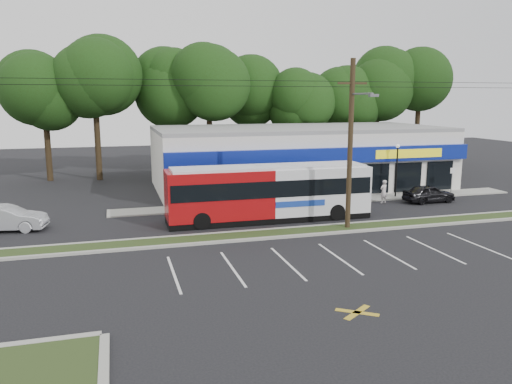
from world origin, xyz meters
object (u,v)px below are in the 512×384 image
object	(u,v)px
utility_pole	(348,139)
metrobus	(269,191)
pedestrian_a	(384,192)
car_silver	(6,218)
sign_post	(452,176)
pedestrian_b	(336,197)
car_dark	(429,193)
lamp_post	(397,164)

from	to	relation	value
utility_pole	metrobus	size ratio (longest dim) A/B	3.79
pedestrian_a	car_silver	bearing A→B (deg)	-14.35
sign_post	pedestrian_a	bearing A→B (deg)	-168.89
car_silver	pedestrian_a	xyz separation A→B (m)	(25.68, 1.04, 0.12)
pedestrian_a	pedestrian_b	bearing A→B (deg)	-1.59
car_dark	pedestrian_a	world-z (taller)	pedestrian_a
sign_post	car_dark	world-z (taller)	sign_post
sign_post	metrobus	world-z (taller)	metrobus
pedestrian_b	sign_post	bearing A→B (deg)	-164.31
lamp_post	utility_pole	bearing A→B (deg)	-136.05
utility_pole	car_silver	distance (m)	20.73
metrobus	pedestrian_b	xyz separation A→B (m)	(5.40, 1.50, -0.97)
sign_post	metrobus	xyz separation A→B (m)	(-16.85, -4.08, 0.32)
lamp_post	sign_post	size ratio (longest dim) A/B	1.91
car_dark	pedestrian_b	world-z (taller)	pedestrian_b
utility_pole	sign_post	world-z (taller)	utility_pole
car_silver	pedestrian_a	distance (m)	25.71
car_silver	metrobus	bearing A→B (deg)	-86.81
metrobus	pedestrian_b	distance (m)	5.68
metrobus	car_dark	world-z (taller)	metrobus
metrobus	car_dark	xyz separation A→B (m)	(13.30, 2.00, -1.20)
lamp_post	pedestrian_b	distance (m)	7.25
utility_pole	sign_post	distance (m)	15.71
car_dark	pedestrian_b	size ratio (longest dim) A/B	2.18
utility_pole	lamp_post	bearing A→B (deg)	43.95
utility_pole	pedestrian_b	size ratio (longest dim) A/B	27.47
utility_pole	lamp_post	size ratio (longest dim) A/B	11.76
metrobus	car_silver	bearing A→B (deg)	174.47
utility_pole	lamp_post	distance (m)	11.67
car_silver	pedestrian_b	world-z (taller)	pedestrian_b
metrobus	utility_pole	bearing A→B (deg)	-43.73
utility_pole	car_dark	bearing A→B (deg)	30.11
sign_post	metrobus	bearing A→B (deg)	-166.40
utility_pole	lamp_post	xyz separation A→B (m)	(8.17, 7.87, -2.74)
lamp_post	sign_post	world-z (taller)	lamp_post
car_silver	car_dark	bearing A→B (deg)	-80.15
pedestrian_a	metrobus	bearing A→B (deg)	-1.34
lamp_post	car_silver	size ratio (longest dim) A/B	0.92
metrobus	pedestrian_a	world-z (taller)	metrobus
lamp_post	pedestrian_b	xyz separation A→B (m)	(-6.45, -2.80, -1.76)
car_dark	car_silver	world-z (taller)	car_silver
car_dark	pedestrian_b	xyz separation A→B (m)	(-7.90, -0.50, 0.23)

